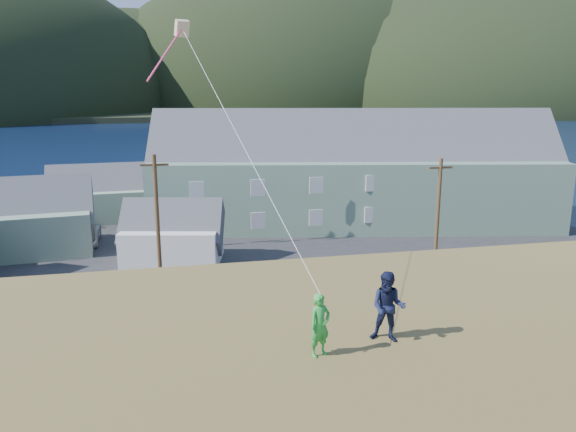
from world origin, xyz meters
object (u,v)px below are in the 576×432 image
at_px(shed_palegreen_near, 27,220).
at_px(kite_flyer_green, 320,325).
at_px(shed_palegreen_far, 102,195).
at_px(kite_flyer_navy, 388,307).
at_px(wharf, 130,190).
at_px(shed_white, 173,234).
at_px(lodge, 353,172).

relative_size(shed_palegreen_near, kite_flyer_green, 7.22).
xyz_separation_m(shed_palegreen_far, kite_flyer_green, (9.92, -45.56, 5.34)).
bearing_deg(kite_flyer_navy, wharf, 128.36).
xyz_separation_m(wharf, kite_flyer_green, (8.14, -59.74, 7.49)).
relative_size(shed_palegreen_near, shed_palegreen_far, 1.03).
bearing_deg(shed_palegreen_far, shed_white, -70.03).
distance_m(shed_palegreen_near, shed_white, 12.40).
height_order(shed_palegreen_near, kite_flyer_green, kite_flyer_green).
distance_m(lodge, shed_palegreen_far, 24.75).
height_order(lodge, shed_white, lodge).
bearing_deg(kite_flyer_green, lodge, 47.13).
bearing_deg(shed_white, shed_palegreen_far, 125.32).
height_order(wharf, shed_white, shed_white).
xyz_separation_m(shed_white, shed_palegreen_far, (-6.70, 15.60, 0.31)).
bearing_deg(shed_palegreen_near, kite_flyer_green, -73.47).
height_order(lodge, shed_palegreen_near, lodge).
bearing_deg(shed_palegreen_near, shed_palegreen_far, 60.47).
bearing_deg(wharf, kite_flyer_navy, -80.49).
bearing_deg(shed_white, wharf, 111.45).
height_order(shed_white, kite_flyer_green, kite_flyer_green).
xyz_separation_m(wharf, lodge, (21.97, -20.67, 4.65)).
relative_size(wharf, kite_flyer_green, 17.50).
distance_m(shed_palegreen_far, kite_flyer_green, 46.93).
xyz_separation_m(shed_palegreen_near, kite_flyer_navy, (16.29, -34.70, 5.30)).
bearing_deg(shed_palegreen_near, wharf, 69.62).
bearing_deg(lodge, wharf, 147.54).
distance_m(lodge, shed_white, 19.53).
xyz_separation_m(wharf, shed_palegreen_far, (-1.78, -14.17, 2.16)).
relative_size(wharf, lodge, 0.67).
distance_m(lodge, shed_palegreen_near, 28.70).
xyz_separation_m(lodge, shed_palegreen_far, (-23.75, 6.50, -2.49)).
height_order(shed_palegreen_near, kite_flyer_navy, kite_flyer_navy).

